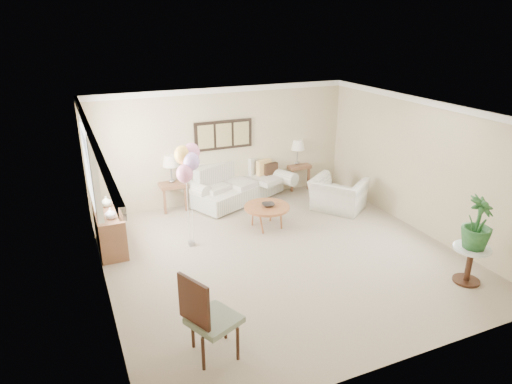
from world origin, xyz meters
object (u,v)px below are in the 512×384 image
sofa (237,185)px  balloon_cluster (188,161)px  coffee_table (267,208)px  armchair (338,194)px  accent_chair (207,316)px

sofa → balloon_cluster: (-1.62, -1.80, 1.28)m
sofa → coffee_table: sofa is taller
sofa → armchair: (1.81, -1.45, -0.00)m
sofa → balloon_cluster: bearing=-132.0°
coffee_table → accent_chair: size_ratio=0.81×
coffee_table → accent_chair: bearing=-125.8°
armchair → balloon_cluster: 3.68m
coffee_table → accent_chair: (-2.26, -3.13, 0.16)m
armchair → accent_chair: 5.28m
accent_chair → sofa: bearing=64.6°
coffee_table → balloon_cluster: 2.02m
coffee_table → accent_chair: 3.87m
armchair → coffee_table: bearing=61.0°
coffee_table → armchair: 1.83m
balloon_cluster → armchair: bearing=5.9°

